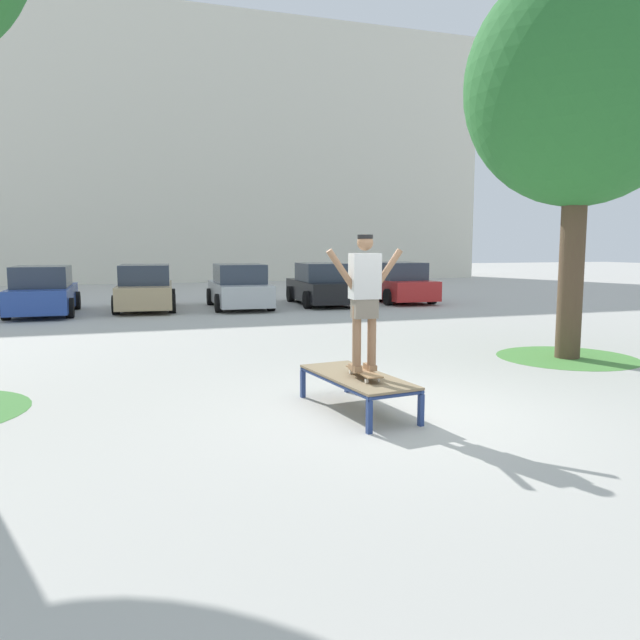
% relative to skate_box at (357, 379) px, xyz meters
% --- Properties ---
extents(ground_plane, '(120.00, 120.00, 0.00)m').
position_rel_skate_box_xyz_m(ground_plane, '(0.48, -0.30, -0.41)').
color(ground_plane, '#B7B5AD').
extents(building_facade, '(38.67, 4.00, 15.57)m').
position_rel_skate_box_xyz_m(building_facade, '(0.59, 30.82, 7.37)').
color(building_facade, silver).
rests_on(building_facade, ground).
extents(skate_box, '(0.99, 1.98, 0.46)m').
position_rel_skate_box_xyz_m(skate_box, '(0.00, 0.00, 0.00)').
color(skate_box, navy).
rests_on(skate_box, ground).
extents(skateboard, '(0.22, 0.80, 0.09)m').
position_rel_skate_box_xyz_m(skateboard, '(0.02, -0.18, 0.12)').
color(skateboard, '#9E754C').
rests_on(skateboard, skate_box).
extents(skater, '(1.00, 0.29, 1.69)m').
position_rel_skate_box_xyz_m(skater, '(0.02, -0.18, 1.12)').
color(skater, '#8E6647').
rests_on(skater, skateboard).
extents(tree_near_right, '(4.13, 4.13, 7.16)m').
position_rel_skate_box_xyz_m(tree_near_right, '(5.18, 2.21, 4.55)').
color(tree_near_right, brown).
rests_on(tree_near_right, ground).
extents(grass_patch_near_right, '(2.59, 2.59, 0.01)m').
position_rel_skate_box_xyz_m(grass_patch_near_right, '(5.18, 2.21, -0.41)').
color(grass_patch_near_right, '#519342').
rests_on(grass_patch_near_right, ground).
extents(car_blue, '(1.96, 4.22, 1.50)m').
position_rel_skate_box_xyz_m(car_blue, '(-5.07, 13.36, 0.28)').
color(car_blue, '#28479E').
rests_on(car_blue, ground).
extents(car_tan, '(2.18, 4.33, 1.50)m').
position_rel_skate_box_xyz_m(car_tan, '(-2.01, 13.84, 0.28)').
color(car_tan, tan).
rests_on(car_tan, ground).
extents(car_silver, '(2.05, 4.27, 1.50)m').
position_rel_skate_box_xyz_m(car_silver, '(1.06, 13.46, 0.28)').
color(car_silver, '#B7BABF').
rests_on(car_silver, ground).
extents(car_black, '(2.09, 4.28, 1.50)m').
position_rel_skate_box_xyz_m(car_black, '(4.13, 13.75, 0.28)').
color(car_black, black).
rests_on(car_black, ground).
extents(car_red, '(2.05, 4.26, 1.50)m').
position_rel_skate_box_xyz_m(car_red, '(7.20, 13.91, 0.28)').
color(car_red, red).
rests_on(car_red, ground).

